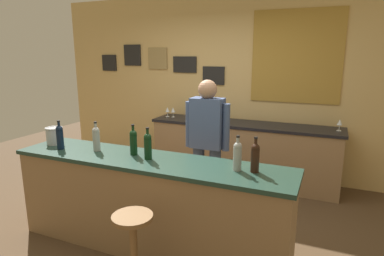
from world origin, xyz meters
The scene contains 18 objects.
ground_plane centered at (0.00, 0.00, 0.00)m, with size 10.00×10.00×0.00m, color #4C3823.
back_wall centered at (0.02, 2.03, 1.42)m, with size 6.00×0.09×2.80m.
bar_counter centered at (0.00, -0.40, 0.46)m, with size 2.78×0.60×0.92m.
side_counter centered at (0.40, 1.65, 0.45)m, with size 2.77×0.56×0.90m.
bartender centered at (0.31, 0.38, 0.94)m, with size 0.52×0.21×1.62m.
bar_stool centered at (0.22, -1.02, 0.46)m, with size 0.32×0.32×0.68m.
wine_bottle_a centered at (-1.00, -0.48, 1.06)m, with size 0.07×0.07×0.31m.
wine_bottle_b centered at (-0.61, -0.38, 1.06)m, with size 0.07×0.07×0.31m.
wine_bottle_c centered at (-0.19, -0.34, 1.06)m, with size 0.07×0.07×0.31m.
wine_bottle_d centered at (0.01, -0.40, 1.06)m, with size 0.07×0.07×0.31m.
wine_bottle_e centered at (0.86, -0.37, 1.06)m, with size 0.07×0.07×0.31m.
wine_bottle_f centered at (1.01, -0.35, 1.06)m, with size 0.07×0.07×0.31m.
ice_bucket centered at (-1.21, -0.35, 1.02)m, with size 0.19×0.19×0.19m.
wine_glass_a centered at (-0.86, 1.65, 1.01)m, with size 0.07×0.07×0.16m.
wine_glass_b centered at (-0.76, 1.66, 1.01)m, with size 0.07×0.07×0.16m.
wine_glass_c centered at (-0.45, 1.61, 1.01)m, with size 0.07×0.07×0.16m.
wine_glass_d centered at (1.68, 1.67, 1.01)m, with size 0.07×0.07×0.16m.
coffee_mug centered at (-0.29, 1.71, 0.95)m, with size 0.12×0.08×0.09m.
Camera 1 is at (1.56, -2.94, 1.89)m, focal length 30.57 mm.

